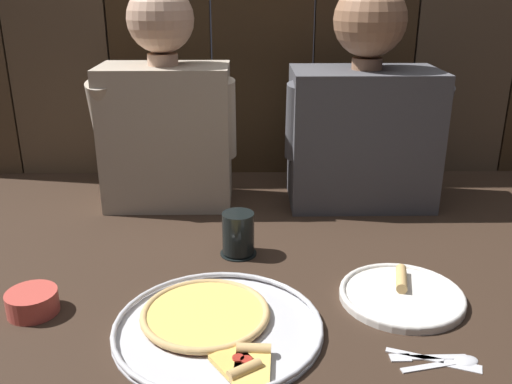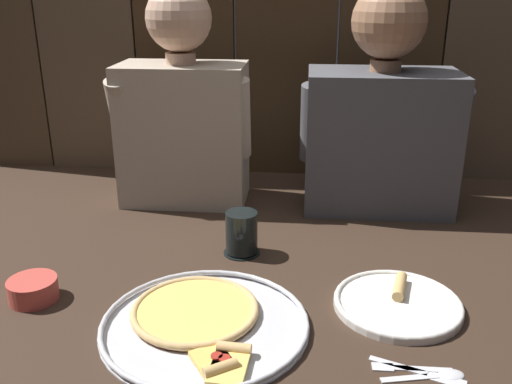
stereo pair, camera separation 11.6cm
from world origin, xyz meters
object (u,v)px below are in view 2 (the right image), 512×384
(dinner_plate, at_px, (398,303))
(diner_right, at_px, (382,111))
(dipping_bowl, at_px, (33,288))
(drinking_glass, at_px, (242,233))
(diner_left, at_px, (183,106))
(pizza_tray, at_px, (202,320))

(dinner_plate, bearing_deg, diner_right, 88.66)
(dinner_plate, relative_size, dipping_bowl, 2.55)
(drinking_glass, distance_m, diner_right, 0.52)
(drinking_glass, height_order, diner_right, diner_right)
(dinner_plate, relative_size, diner_right, 0.41)
(drinking_glass, relative_size, diner_left, 0.17)
(dinner_plate, height_order, diner_right, diner_right)
(dipping_bowl, bearing_deg, pizza_tray, -9.08)
(dinner_plate, height_order, dipping_bowl, dipping_bowl)
(pizza_tray, xyz_separation_m, diner_right, (0.38, 0.62, 0.26))
(drinking_glass, bearing_deg, dipping_bowl, -148.60)
(pizza_tray, relative_size, dinner_plate, 1.55)
(diner_left, relative_size, diner_right, 0.99)
(dipping_bowl, bearing_deg, drinking_glass, 31.40)
(drinking_glass, xyz_separation_m, dipping_bowl, (-0.39, -0.24, -0.03))
(pizza_tray, height_order, diner_right, diner_right)
(diner_right, bearing_deg, pizza_tray, -121.33)
(dipping_bowl, distance_m, diner_left, 0.65)
(dinner_plate, distance_m, diner_right, 0.59)
(drinking_glass, xyz_separation_m, diner_left, (-0.20, 0.33, 0.22))
(pizza_tray, xyz_separation_m, diner_left, (-0.16, 0.62, 0.26))
(dinner_plate, height_order, diner_left, diner_left)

